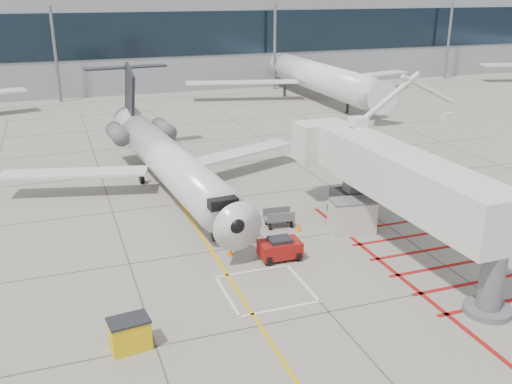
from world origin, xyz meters
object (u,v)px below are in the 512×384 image
object	(u,v)px
spill_bin	(130,334)
regional_jet	(177,148)
jet_bridge	(411,192)
pushback_tug	(280,248)

from	to	relation	value
spill_bin	regional_jet	bearing A→B (deg)	63.78
regional_jet	jet_bridge	bearing A→B (deg)	-55.23
pushback_tug	regional_jet	bearing A→B (deg)	109.08
jet_bridge	spill_bin	size ratio (longest dim) A/B	11.73
regional_jet	pushback_tug	bearing A→B (deg)	-76.87
pushback_tug	spill_bin	distance (m)	10.56
jet_bridge	spill_bin	bearing A→B (deg)	-168.05
jet_bridge	pushback_tug	world-z (taller)	jet_bridge
regional_jet	jet_bridge	xyz separation A→B (m)	(10.09, -12.35, -0.13)
regional_jet	pushback_tug	size ratio (longest dim) A/B	13.19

